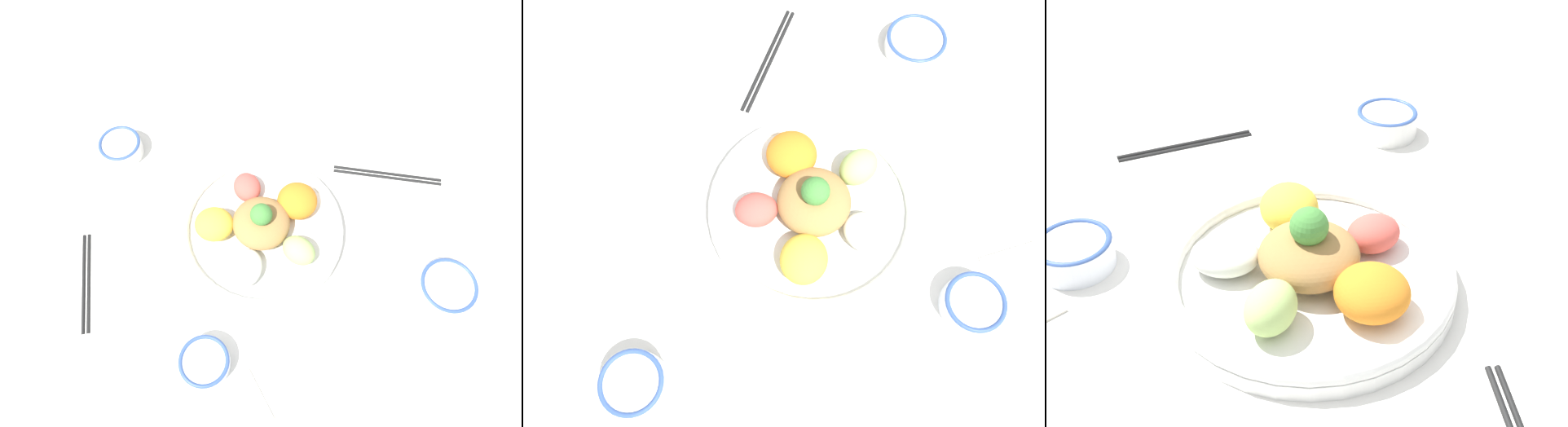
{
  "view_description": "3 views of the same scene",
  "coord_description": "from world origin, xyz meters",
  "views": [
    {
      "loc": [
        0.32,
        0.15,
        0.85
      ],
      "look_at": [
        -0.02,
        -0.0,
        0.03
      ],
      "focal_mm": 30.0,
      "sensor_mm": 36.0,
      "label": 1
    },
    {
      "loc": [
        0.14,
        -0.26,
        0.78
      ],
      "look_at": [
        -0.03,
        -0.03,
        0.02
      ],
      "focal_mm": 35.0,
      "sensor_mm": 36.0,
      "label": 2
    },
    {
      "loc": [
        -0.12,
        0.63,
        0.57
      ],
      "look_at": [
        0.01,
        -0.04,
        0.07
      ],
      "focal_mm": 50.0,
      "sensor_mm": 36.0,
      "label": 3
    }
  ],
  "objects": [
    {
      "name": "rice_bowl_blue",
      "position": [
        0.28,
        0.03,
        0.02
      ],
      "size": [
        0.09,
        0.09,
        0.04
      ],
      "color": "white",
      "rests_on": "ground_plane"
    },
    {
      "name": "sauce_bowl_dark",
      "position": [
        -0.04,
        0.39,
        0.02
      ],
      "size": [
        0.11,
        0.11,
        0.03
      ],
      "color": "white",
      "rests_on": "ground_plane"
    },
    {
      "name": "chopsticks_pair_near",
      "position": [
        -0.24,
        0.21,
        0.0
      ],
      "size": [
        0.08,
        0.23,
        0.01
      ],
      "rotation": [
        0.0,
        0.0,
        1.85
      ],
      "color": "black",
      "rests_on": "ground_plane"
    },
    {
      "name": "serving_spoon_extra",
      "position": [
        0.31,
        0.16,
        0.0
      ],
      "size": [
        0.1,
        0.12,
        0.01
      ],
      "rotation": [
        0.0,
        0.0,
        4.07
      ],
      "color": "beige",
      "rests_on": "ground_plane"
    },
    {
      "name": "chopsticks_pair_far",
      "position": [
        0.24,
        -0.26,
        0.0
      ],
      "size": [
        0.18,
        0.13,
        0.01
      ],
      "rotation": [
        0.0,
        0.0,
        3.73
      ],
      "color": "black",
      "rests_on": "ground_plane"
    },
    {
      "name": "serving_spoon_main",
      "position": [
        -0.35,
        -0.09,
        0.0
      ],
      "size": [
        0.07,
        0.12,
        0.01
      ],
      "rotation": [
        0.0,
        0.0,
        1.92
      ],
      "color": "beige",
      "rests_on": "ground_plane"
    },
    {
      "name": "ground_plane",
      "position": [
        0.0,
        0.0,
        0.0
      ],
      "size": [
        2.4,
        2.4,
        0.0
      ],
      "primitive_type": "plane",
      "color": "white"
    },
    {
      "name": "sauce_bowl_red",
      "position": [
        -0.05,
        -0.36,
        0.02
      ],
      "size": [
        0.09,
        0.09,
        0.04
      ],
      "color": "white",
      "rests_on": "ground_plane"
    },
    {
      "name": "salad_platter",
      "position": [
        0.0,
        0.01,
        0.03
      ],
      "size": [
        0.34,
        0.34,
        0.11
      ],
      "color": "white",
      "rests_on": "ground_plane"
    }
  ]
}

